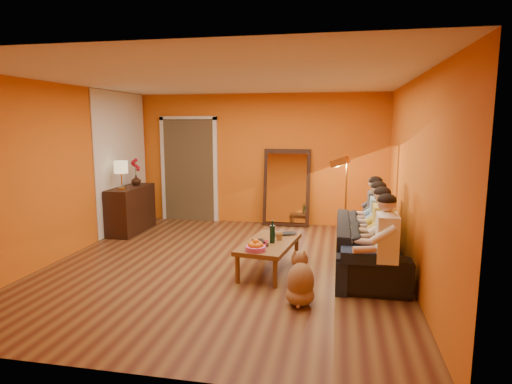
% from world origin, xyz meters
% --- Properties ---
extents(room_shell, '(5.00, 5.50, 2.60)m').
position_xyz_m(room_shell, '(0.00, 0.37, 1.30)').
color(room_shell, brown).
rests_on(room_shell, ground).
extents(white_accent, '(0.02, 1.90, 2.58)m').
position_xyz_m(white_accent, '(-2.48, 1.75, 1.30)').
color(white_accent, white).
rests_on(white_accent, wall_left).
extents(doorway_recess, '(1.06, 0.30, 2.10)m').
position_xyz_m(doorway_recess, '(-1.50, 2.83, 1.05)').
color(doorway_recess, '#3F2D19').
rests_on(doorway_recess, floor).
extents(door_jamb_left, '(0.08, 0.06, 2.20)m').
position_xyz_m(door_jamb_left, '(-2.07, 2.71, 1.05)').
color(door_jamb_left, white).
rests_on(door_jamb_left, wall_back).
extents(door_jamb_right, '(0.08, 0.06, 2.20)m').
position_xyz_m(door_jamb_right, '(-0.93, 2.71, 1.05)').
color(door_jamb_right, white).
rests_on(door_jamb_right, wall_back).
extents(door_header, '(1.22, 0.06, 0.08)m').
position_xyz_m(door_header, '(-1.50, 2.71, 2.12)').
color(door_header, white).
rests_on(door_header, wall_back).
extents(mirror_frame, '(0.92, 0.27, 1.51)m').
position_xyz_m(mirror_frame, '(0.55, 2.63, 0.76)').
color(mirror_frame, black).
rests_on(mirror_frame, floor).
extents(mirror_glass, '(0.78, 0.21, 1.35)m').
position_xyz_m(mirror_glass, '(0.55, 2.59, 0.76)').
color(mirror_glass, white).
rests_on(mirror_glass, mirror_frame).
extents(sideboard, '(0.44, 1.18, 0.85)m').
position_xyz_m(sideboard, '(-2.24, 1.55, 0.42)').
color(sideboard, black).
rests_on(sideboard, floor).
extents(table_lamp, '(0.24, 0.24, 0.51)m').
position_xyz_m(table_lamp, '(-2.24, 1.25, 1.10)').
color(table_lamp, beige).
rests_on(table_lamp, sideboard).
extents(sofa, '(2.28, 0.89, 0.66)m').
position_xyz_m(sofa, '(2.00, 0.30, 0.33)').
color(sofa, black).
rests_on(sofa, floor).
extents(coffee_table, '(0.79, 1.30, 0.42)m').
position_xyz_m(coffee_table, '(0.66, -0.11, 0.21)').
color(coffee_table, brown).
rests_on(coffee_table, floor).
extents(floor_lamp, '(0.36, 0.32, 1.44)m').
position_xyz_m(floor_lamp, '(1.69, 1.54, 0.72)').
color(floor_lamp, gold).
rests_on(floor_lamp, floor).
extents(dog, '(0.36, 0.53, 0.60)m').
position_xyz_m(dog, '(1.17, -1.08, 0.30)').
color(dog, '#A16D48').
rests_on(dog, floor).
extents(person_far_left, '(0.70, 0.44, 1.22)m').
position_xyz_m(person_far_left, '(2.13, -0.70, 0.61)').
color(person_far_left, white).
rests_on(person_far_left, sofa).
extents(person_mid_left, '(0.70, 0.44, 1.22)m').
position_xyz_m(person_mid_left, '(2.13, -0.15, 0.61)').
color(person_mid_left, '#D9C448').
rests_on(person_mid_left, sofa).
extents(person_mid_right, '(0.70, 0.44, 1.22)m').
position_xyz_m(person_mid_right, '(2.13, 0.40, 0.61)').
color(person_mid_right, '#8AB8D6').
rests_on(person_mid_right, sofa).
extents(person_far_right, '(0.70, 0.44, 1.22)m').
position_xyz_m(person_far_right, '(2.13, 0.95, 0.61)').
color(person_far_right, '#38383D').
rests_on(person_far_right, sofa).
extents(fruit_bowl, '(0.26, 0.26, 0.16)m').
position_xyz_m(fruit_bowl, '(0.56, -0.56, 0.50)').
color(fruit_bowl, '#D64B93').
rests_on(fruit_bowl, coffee_table).
extents(wine_bottle, '(0.07, 0.07, 0.31)m').
position_xyz_m(wine_bottle, '(0.71, -0.16, 0.58)').
color(wine_bottle, black).
rests_on(wine_bottle, coffee_table).
extents(tumbler, '(0.12, 0.12, 0.10)m').
position_xyz_m(tumbler, '(0.78, 0.01, 0.47)').
color(tumbler, '#B27F3F').
rests_on(tumbler, coffee_table).
extents(laptop, '(0.42, 0.36, 0.03)m').
position_xyz_m(laptop, '(0.84, 0.24, 0.43)').
color(laptop, black).
rests_on(laptop, coffee_table).
extents(book_lower, '(0.26, 0.29, 0.02)m').
position_xyz_m(book_lower, '(0.48, -0.31, 0.43)').
color(book_lower, black).
rests_on(book_lower, coffee_table).
extents(book_mid, '(0.18, 0.24, 0.02)m').
position_xyz_m(book_mid, '(0.49, -0.30, 0.45)').
color(book_mid, maroon).
rests_on(book_mid, book_lower).
extents(book_upper, '(0.21, 0.24, 0.02)m').
position_xyz_m(book_upper, '(0.48, -0.32, 0.47)').
color(book_upper, black).
rests_on(book_upper, book_mid).
extents(vase, '(0.18, 0.18, 0.19)m').
position_xyz_m(vase, '(-2.24, 1.80, 0.94)').
color(vase, black).
rests_on(vase, sideboard).
extents(flowers, '(0.17, 0.17, 0.51)m').
position_xyz_m(flowers, '(-2.24, 1.80, 1.23)').
color(flowers, maroon).
rests_on(flowers, vase).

